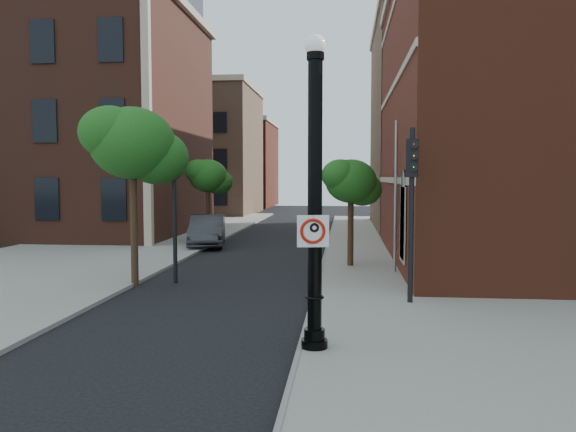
# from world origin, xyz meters

# --- Properties ---
(ground) EXTENTS (120.00, 120.00, 0.00)m
(ground) POSITION_xyz_m (0.00, 0.00, 0.00)
(ground) COLOR black
(ground) RESTS_ON ground
(sidewalk_right) EXTENTS (8.00, 60.00, 0.12)m
(sidewalk_right) POSITION_xyz_m (6.00, 10.00, 0.06)
(sidewalk_right) COLOR gray
(sidewalk_right) RESTS_ON ground
(sidewalk_left) EXTENTS (10.00, 50.00, 0.12)m
(sidewalk_left) POSITION_xyz_m (-9.00, 18.00, 0.06)
(sidewalk_left) COLOR gray
(sidewalk_left) RESTS_ON ground
(curb_edge) EXTENTS (0.10, 60.00, 0.14)m
(curb_edge) POSITION_xyz_m (2.05, 10.00, 0.07)
(curb_edge) COLOR gray
(curb_edge) RESTS_ON ground
(victorian_building) EXTENTS (18.60, 14.60, 17.95)m
(victorian_building) POSITION_xyz_m (-16.00, 23.97, 8.74)
(victorian_building) COLOR brown
(victorian_building) RESTS_ON ground
(bg_building_tan_a) EXTENTS (12.00, 12.00, 12.00)m
(bg_building_tan_a) POSITION_xyz_m (-12.00, 44.00, 6.00)
(bg_building_tan_a) COLOR #8D654D
(bg_building_tan_a) RESTS_ON ground
(bg_building_red) EXTENTS (12.00, 12.00, 10.00)m
(bg_building_red) POSITION_xyz_m (-12.00, 58.00, 5.00)
(bg_building_red) COLOR maroon
(bg_building_red) RESTS_ON ground
(bg_building_tan_b) EXTENTS (22.00, 14.00, 14.00)m
(bg_building_tan_b) POSITION_xyz_m (16.00, 30.00, 7.00)
(bg_building_tan_b) COLOR #8D654D
(bg_building_tan_b) RESTS_ON ground
(lamppost) EXTENTS (0.55, 0.55, 6.48)m
(lamppost) POSITION_xyz_m (2.36, 0.79, 2.99)
(lamppost) COLOR black
(lamppost) RESTS_ON ground
(no_parking_sign) EXTENTS (0.64, 0.15, 0.65)m
(no_parking_sign) POSITION_xyz_m (2.33, 0.63, 2.56)
(no_parking_sign) COLOR white
(no_parking_sign) RESTS_ON ground
(parked_car) EXTENTS (2.61, 5.19, 1.63)m
(parked_car) POSITION_xyz_m (-4.26, 18.17, 0.82)
(parked_car) COLOR #303035
(parked_car) RESTS_ON ground
(traffic_signal_left) EXTENTS (0.31, 0.40, 4.91)m
(traffic_signal_left) POSITION_xyz_m (-2.83, 7.99, 3.31)
(traffic_signal_left) COLOR black
(traffic_signal_left) RESTS_ON ground
(traffic_signal_right) EXTENTS (0.37, 0.43, 5.00)m
(traffic_signal_right) POSITION_xyz_m (4.80, 5.25, 3.37)
(traffic_signal_right) COLOR black
(traffic_signal_right) RESTS_ON ground
(utility_pole) EXTENTS (0.11, 0.11, 5.70)m
(utility_pole) POSITION_xyz_m (4.80, 10.30, 2.85)
(utility_pole) COLOR #999999
(utility_pole) RESTS_ON ground
(street_tree_a) EXTENTS (3.29, 2.97, 5.93)m
(street_tree_a) POSITION_xyz_m (-3.96, 7.33, 4.68)
(street_tree_a) COLOR #322314
(street_tree_a) RESTS_ON ground
(street_tree_b) EXTENTS (2.57, 2.33, 4.64)m
(street_tree_b) POSITION_xyz_m (-4.76, 20.58, 3.65)
(street_tree_b) COLOR #322314
(street_tree_b) RESTS_ON ground
(street_tree_c) EXTENTS (2.41, 2.18, 4.34)m
(street_tree_c) POSITION_xyz_m (3.21, 11.77, 3.41)
(street_tree_c) COLOR #322314
(street_tree_c) RESTS_ON ground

